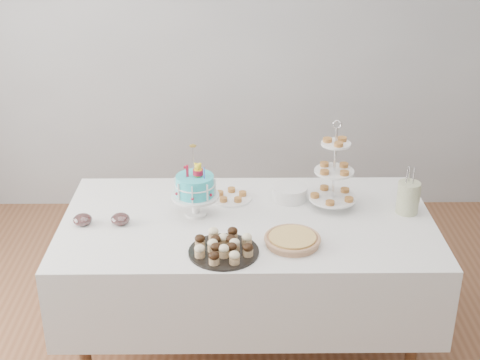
{
  "coord_description": "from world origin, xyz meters",
  "views": [
    {
      "loc": [
        -0.07,
        -2.74,
        2.41
      ],
      "look_at": [
        -0.04,
        0.3,
        1.0
      ],
      "focal_mm": 50.0,
      "sensor_mm": 36.0,
      "label": 1
    }
  ],
  "objects_px": {
    "utensil_pitcher": "(408,196)",
    "birthday_cake": "(195,197)",
    "tiered_stand": "(334,172)",
    "jam_bowl_b": "(120,219)",
    "plate_stack": "(290,193)",
    "pastry_plate": "(231,196)",
    "pie": "(292,240)",
    "table": "(247,257)",
    "jam_bowl_a": "(83,220)",
    "cupcake_tray": "(224,246)"
  },
  "relations": [
    {
      "from": "birthday_cake",
      "to": "pie",
      "type": "height_order",
      "value": "birthday_cake"
    },
    {
      "from": "table",
      "to": "jam_bowl_a",
      "type": "distance_m",
      "value": 0.88
    },
    {
      "from": "jam_bowl_a",
      "to": "cupcake_tray",
      "type": "bearing_deg",
      "value": -21.41
    },
    {
      "from": "cupcake_tray",
      "to": "pie",
      "type": "height_order",
      "value": "cupcake_tray"
    },
    {
      "from": "table",
      "to": "utensil_pitcher",
      "type": "height_order",
      "value": "utensil_pitcher"
    },
    {
      "from": "tiered_stand",
      "to": "plate_stack",
      "type": "distance_m",
      "value": 0.29
    },
    {
      "from": "birthday_cake",
      "to": "cupcake_tray",
      "type": "bearing_deg",
      "value": -63.69
    },
    {
      "from": "utensil_pitcher",
      "to": "jam_bowl_a",
      "type": "bearing_deg",
      "value": 176.8
    },
    {
      "from": "plate_stack",
      "to": "jam_bowl_a",
      "type": "bearing_deg",
      "value": -165.31
    },
    {
      "from": "plate_stack",
      "to": "pastry_plate",
      "type": "xyz_separation_m",
      "value": [
        -0.32,
        0.0,
        -0.02
      ]
    },
    {
      "from": "table",
      "to": "birthday_cake",
      "type": "bearing_deg",
      "value": 168.4
    },
    {
      "from": "jam_bowl_b",
      "to": "plate_stack",
      "type": "bearing_deg",
      "value": 17.43
    },
    {
      "from": "birthday_cake",
      "to": "jam_bowl_b",
      "type": "bearing_deg",
      "value": -160.69
    },
    {
      "from": "pastry_plate",
      "to": "jam_bowl_b",
      "type": "bearing_deg",
      "value": -153.55
    },
    {
      "from": "cupcake_tray",
      "to": "utensil_pitcher",
      "type": "bearing_deg",
      "value": 22.73
    },
    {
      "from": "plate_stack",
      "to": "jam_bowl_a",
      "type": "relative_size",
      "value": 1.98
    },
    {
      "from": "pie",
      "to": "utensil_pitcher",
      "type": "relative_size",
      "value": 1.05
    },
    {
      "from": "cupcake_tray",
      "to": "plate_stack",
      "type": "relative_size",
      "value": 1.75
    },
    {
      "from": "tiered_stand",
      "to": "pastry_plate",
      "type": "distance_m",
      "value": 0.58
    },
    {
      "from": "table",
      "to": "tiered_stand",
      "type": "xyz_separation_m",
      "value": [
        0.45,
        0.14,
        0.43
      ]
    },
    {
      "from": "pastry_plate",
      "to": "utensil_pitcher",
      "type": "relative_size",
      "value": 0.87
    },
    {
      "from": "birthday_cake",
      "to": "utensil_pitcher",
      "type": "height_order",
      "value": "birthday_cake"
    },
    {
      "from": "pie",
      "to": "utensil_pitcher",
      "type": "bearing_deg",
      "value": 27.27
    },
    {
      "from": "cupcake_tray",
      "to": "pastry_plate",
      "type": "height_order",
      "value": "cupcake_tray"
    },
    {
      "from": "utensil_pitcher",
      "to": "birthday_cake",
      "type": "bearing_deg",
      "value": 173.64
    },
    {
      "from": "birthday_cake",
      "to": "tiered_stand",
      "type": "height_order",
      "value": "tiered_stand"
    },
    {
      "from": "plate_stack",
      "to": "cupcake_tray",
      "type": "bearing_deg",
      "value": -122.09
    },
    {
      "from": "plate_stack",
      "to": "pastry_plate",
      "type": "distance_m",
      "value": 0.32
    },
    {
      "from": "jam_bowl_b",
      "to": "pastry_plate",
      "type": "bearing_deg",
      "value": 26.45
    },
    {
      "from": "pastry_plate",
      "to": "table",
      "type": "bearing_deg",
      "value": -70.08
    },
    {
      "from": "birthday_cake",
      "to": "tiered_stand",
      "type": "distance_m",
      "value": 0.74
    },
    {
      "from": "pie",
      "to": "pastry_plate",
      "type": "xyz_separation_m",
      "value": [
        -0.3,
        0.49,
        -0.01
      ]
    },
    {
      "from": "utensil_pitcher",
      "to": "jam_bowl_b",
      "type": "bearing_deg",
      "value": 177.15
    },
    {
      "from": "utensil_pitcher",
      "to": "pastry_plate",
      "type": "bearing_deg",
      "value": 162.64
    },
    {
      "from": "pastry_plate",
      "to": "jam_bowl_b",
      "type": "height_order",
      "value": "jam_bowl_b"
    },
    {
      "from": "utensil_pitcher",
      "to": "pie",
      "type": "bearing_deg",
      "value": -159.99
    },
    {
      "from": "cupcake_tray",
      "to": "jam_bowl_b",
      "type": "distance_m",
      "value": 0.6
    },
    {
      "from": "birthday_cake",
      "to": "pie",
      "type": "distance_m",
      "value": 0.58
    },
    {
      "from": "tiered_stand",
      "to": "jam_bowl_b",
      "type": "relative_size",
      "value": 5.09
    },
    {
      "from": "jam_bowl_a",
      "to": "pie",
      "type": "bearing_deg",
      "value": -11.04
    },
    {
      "from": "jam_bowl_b",
      "to": "pie",
      "type": "bearing_deg",
      "value": -13.7
    },
    {
      "from": "table",
      "to": "utensil_pitcher",
      "type": "relative_size",
      "value": 7.34
    },
    {
      "from": "cupcake_tray",
      "to": "pie",
      "type": "distance_m",
      "value": 0.34
    },
    {
      "from": "pastry_plate",
      "to": "jam_bowl_b",
      "type": "relative_size",
      "value": 2.35
    },
    {
      "from": "cupcake_tray",
      "to": "pie",
      "type": "xyz_separation_m",
      "value": [
        0.33,
        0.08,
        -0.01
      ]
    },
    {
      "from": "table",
      "to": "tiered_stand",
      "type": "bearing_deg",
      "value": 17.07
    },
    {
      "from": "pastry_plate",
      "to": "jam_bowl_a",
      "type": "distance_m",
      "value": 0.81
    },
    {
      "from": "pie",
      "to": "jam_bowl_a",
      "type": "relative_size",
      "value": 2.84
    },
    {
      "from": "cupcake_tray",
      "to": "tiered_stand",
      "type": "relative_size",
      "value": 0.68
    },
    {
      "from": "birthday_cake",
      "to": "plate_stack",
      "type": "distance_m",
      "value": 0.54
    }
  ]
}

